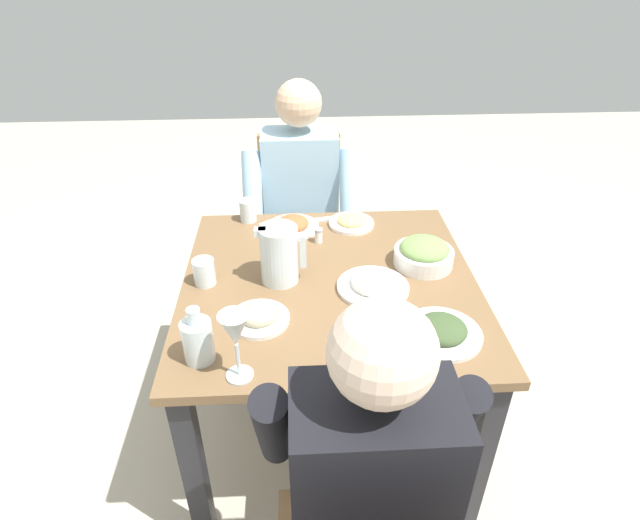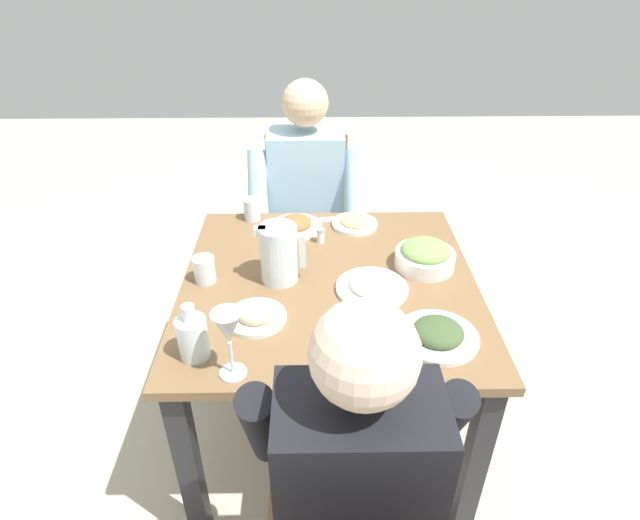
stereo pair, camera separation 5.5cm
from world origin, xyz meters
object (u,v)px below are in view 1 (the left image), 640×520
salt_shaker (318,235)px  diner_near (363,468)px  dining_table (329,308)px  water_glass_center (204,272)px  chair_far (301,218)px  wine_glass (235,333)px  plate_fries (351,222)px  water_pitcher (279,254)px  plate_yoghurt (373,284)px  salad_bowl (424,253)px  plate_beans (259,316)px  plate_dolmas (442,331)px  diner_far (301,210)px  water_glass_far_left (361,355)px  oil_carafe (198,342)px  plate_rice_curry (293,225)px  water_glass_near_left (248,210)px

salt_shaker → diner_near: bearing=-86.4°
dining_table → water_glass_center: (-0.40, 0.01, 0.16)m
chair_far → wine_glass: 1.31m
diner_near → plate_fries: bearing=85.6°
dining_table → salt_shaker: salt_shaker is taller
diner_near → plate_fries: (0.08, 1.00, 0.09)m
water_pitcher → plate_yoghurt: size_ratio=0.84×
salad_bowl → wine_glass: wine_glass is taller
water_pitcher → plate_beans: bearing=-106.0°
diner_near → plate_dolmas: bearing=53.8°
chair_far → diner_near: (0.11, -1.48, 0.15)m
plate_yoghurt → plate_beans: bearing=-158.5°
salad_bowl → wine_glass: size_ratio=1.01×
salad_bowl → plate_yoghurt: salad_bowl is taller
diner_near → diner_far: (-0.11, 1.27, 0.00)m
plate_dolmas → chair_far: bearing=108.1°
diner_near → diner_far: same height
water_glass_far_left → oil_carafe: (-0.41, 0.07, 0.00)m
plate_yoghurt → plate_rice_curry: 0.47m
water_glass_center → chair_far: bearing=69.0°
salad_bowl → wine_glass: bearing=-139.9°
diner_near → water_glass_near_left: (-0.32, 1.06, 0.12)m
water_glass_far_left → plate_beans: bearing=140.9°
water_pitcher → salt_shaker: (0.13, 0.23, -0.07)m
salad_bowl → diner_far: bearing=125.5°
water_pitcher → plate_rice_curry: bearing=82.4°
plate_fries → oil_carafe: (-0.47, -0.70, 0.04)m
salad_bowl → chair_far: bearing=117.5°
plate_fries → diner_far: bearing=124.2°
plate_yoghurt → plate_dolmas: (0.16, -0.23, -0.00)m
plate_beans → water_glass_near_left: 0.62m
plate_dolmas → water_glass_center: bearing=157.0°
plate_yoghurt → water_glass_far_left: 0.37m
diner_near → salt_shaker: bearing=93.6°
diner_near → plate_dolmas: size_ratio=5.20×
oil_carafe → diner_far: bearing=73.5°
plate_fries → water_glass_near_left: size_ratio=2.00×
water_glass_center → wine_glass: (0.14, -0.41, 0.10)m
diner_far → salt_shaker: (0.05, -0.39, 0.10)m
plate_rice_curry → water_glass_far_left: (0.16, -0.75, 0.04)m
water_glass_far_left → plate_dolmas: bearing=27.4°
plate_yoghurt → plate_beans: (-0.35, -0.14, -0.00)m
plate_yoghurt → wine_glass: 0.54m
chair_far → oil_carafe: 1.24m
plate_rice_curry → water_glass_center: water_glass_center is taller
plate_beans → water_glass_near_left: size_ratio=2.04×
chair_far → oil_carafe: size_ratio=5.34×
water_glass_center → water_glass_far_left: size_ratio=0.78×
plate_rice_curry → salt_shaker: (0.09, -0.10, 0.01)m
diner_far → oil_carafe: size_ratio=7.14×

